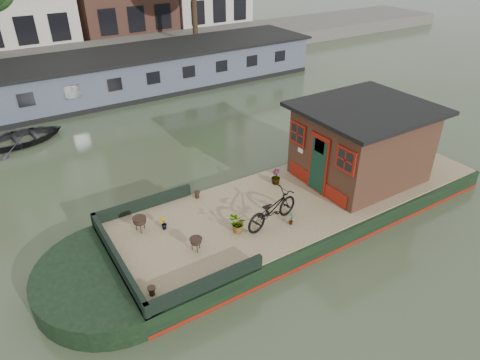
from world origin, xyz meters
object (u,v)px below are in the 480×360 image
brazier_rear (140,224)px  potted_plant_a (291,219)px  bicycle (272,209)px  dinghy (21,135)px  cabin (362,142)px  brazier_front (196,244)px

brazier_rear → potted_plant_a: bearing=-28.5°
bicycle → dinghy: 11.94m
potted_plant_a → brazier_rear: brazier_rear is taller
cabin → potted_plant_a: size_ratio=10.35×
brazier_front → brazier_rear: bearing=120.0°
brazier_front → dinghy: bearing=103.7°
potted_plant_a → brazier_front: (-2.72, 0.41, -0.01)m
brazier_front → dinghy: size_ratio=0.11×
brazier_rear → brazier_front: bearing=-60.0°
cabin → brazier_front: (-6.24, -0.56, -1.04)m
brazier_front → cabin: bearing=5.2°
bicycle → brazier_rear: 3.60m
bicycle → brazier_rear: bicycle is taller
cabin → brazier_front: size_ratio=10.67×
cabin → bicycle: 4.06m
cabin → potted_plant_a: (-3.52, -0.97, -1.03)m
brazier_front → potted_plant_a: bearing=-8.6°
cabin → brazier_rear: cabin is taller
dinghy → cabin: bearing=-147.7°
bicycle → dinghy: (-4.92, 10.86, -0.78)m
brazier_rear → cabin: bearing=-7.9°
cabin → brazier_rear: size_ratio=9.48×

